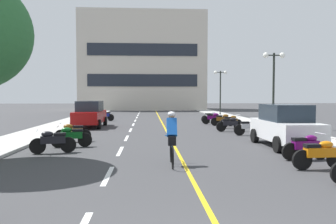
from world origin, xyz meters
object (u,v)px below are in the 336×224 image
Objects in this scene: motorcycle_8 at (230,124)px; motorcycle_3 at (306,146)px; motorcycle_2 at (320,154)px; motorcycle_5 at (71,136)px; motorcycle_11 at (213,118)px; motorcycle_4 at (53,141)px; motorcycle_7 at (250,127)px; parked_car_mid at (90,114)px; motorcycle_12 at (211,117)px; cyclist_rider at (172,137)px; street_lamp_far at (220,82)px; motorcycle_10 at (223,119)px; parked_car_near at (285,126)px; motorcycle_6 at (73,132)px; motorcycle_13 at (105,115)px; street_lamp_mid at (274,72)px; motorcycle_9 at (231,121)px.

motorcycle_3 is at bearing -87.79° from motorcycle_8.
motorcycle_5 is (-8.34, 4.76, 0.00)m from motorcycle_2.
motorcycle_4 is at bearing -125.02° from motorcycle_11.
motorcycle_2 is 8.38m from motorcycle_7.
motorcycle_12 is at bearing 20.21° from parked_car_mid.
motorcycle_2 is 4.46m from cyclist_rider.
street_lamp_far is 24.67m from motorcycle_5.
motorcycle_8 is 1.01× the size of motorcycle_10.
motorcycle_4 is 10.50m from motorcycle_7.
motorcycle_5 is (0.76, -8.98, -0.44)m from parked_car_mid.
motorcycle_4 is at bearing -116.53° from street_lamp_far.
parked_car_near reaches higher than cyclist_rider.
motorcycle_6 is at bearing -132.88° from motorcycle_11.
motorcycle_3 and motorcycle_13 have the same top height.
street_lamp_mid is 4.25m from motorcycle_9.
motorcycle_2 is 0.96× the size of cyclist_rider.
motorcycle_12 is at bearing 50.98° from motorcycle_6.
parked_car_mid reaches higher than motorcycle_2.
motorcycle_10 is 1.02× the size of motorcycle_12.
motorcycle_9 is 1.01× the size of motorcycle_12.
motorcycle_8 and motorcycle_12 have the same top height.
motorcycle_5 is (-8.62, 3.32, 0.00)m from motorcycle_3.
motorcycle_4 is 0.98× the size of motorcycle_11.
motorcycle_12 is at bearing 89.89° from motorcycle_2.
motorcycle_9 and motorcycle_13 have the same top height.
motorcycle_5 is 1.00× the size of motorcycle_7.
street_lamp_far reaches higher than motorcycle_12.
street_lamp_far is 2.82× the size of motorcycle_11.
motorcycle_13 is (-9.34, 11.27, 0.00)m from motorcycle_7.
motorcycle_6 is 0.99× the size of motorcycle_11.
motorcycle_12 and motorcycle_13 have the same top height.
motorcycle_12 is (-0.24, 15.67, 0.00)m from motorcycle_3.
parked_car_near is 11.38m from motorcycle_11.
street_lamp_mid is 1.16× the size of parked_car_near.
motorcycle_4 is (-9.46, -1.00, -0.44)m from parked_car_near.
motorcycle_12 is (-2.84, -9.39, -3.19)m from street_lamp_far.
street_lamp_far is at bearing 83.81° from motorcycle_2.
motorcycle_5 is at bearing -139.01° from motorcycle_9.
street_lamp_far is at bearing 46.79° from parked_car_mid.
motorcycle_2 and motorcycle_10 have the same top height.
motorcycle_3 is at bearing -99.42° from parked_car_near.
motorcycle_9 is 1.01× the size of motorcycle_13.
parked_car_near is (-2.12, -22.19, -2.74)m from street_lamp_far.
motorcycle_11 is at bearing 11.85° from parked_car_mid.
motorcycle_13 is (-0.19, 13.24, 0.00)m from motorcycle_6.
motorcycle_8 is at bearing 97.65° from parked_car_near.
motorcycle_9 is at bearing 88.90° from motorcycle_3.
parked_car_near is 2.93m from motorcycle_3.
parked_car_mid is 2.48× the size of motorcycle_11.
motorcycle_5 is at bearing -117.30° from street_lamp_far.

